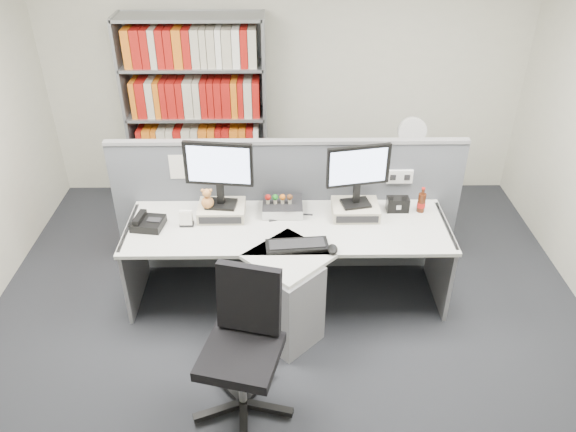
{
  "coord_description": "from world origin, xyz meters",
  "views": [
    {
      "loc": [
        -0.05,
        -2.97,
        3.21
      ],
      "look_at": [
        0.0,
        0.65,
        0.92
      ],
      "focal_mm": 35.18,
      "sensor_mm": 36.0,
      "label": 1
    }
  ],
  "objects_px": {
    "speaker": "(398,204)",
    "cola_bottle": "(421,203)",
    "desk": "(288,269)",
    "mouse": "(333,249)",
    "keyboard": "(297,245)",
    "shelving_unit": "(198,118)",
    "desk_fan": "(412,134)",
    "monitor_left": "(219,169)",
    "office_chair": "(244,341)",
    "desk_calendar": "(186,219)",
    "desk_phone": "(147,223)",
    "desktop_pc": "(283,207)",
    "filing_cabinet": "(404,192)",
    "monitor_right": "(358,171)"
  },
  "relations": [
    {
      "from": "shelving_unit",
      "to": "office_chair",
      "type": "height_order",
      "value": "shelving_unit"
    },
    {
      "from": "speaker",
      "to": "desk_fan",
      "type": "xyz_separation_m",
      "value": [
        0.28,
        0.95,
        0.21
      ]
    },
    {
      "from": "mouse",
      "to": "shelving_unit",
      "type": "xyz_separation_m",
      "value": [
        -1.23,
        1.98,
        0.23
      ]
    },
    {
      "from": "desk",
      "to": "monitor_right",
      "type": "bearing_deg",
      "value": 34.48
    },
    {
      "from": "desktop_pc",
      "to": "desk_calendar",
      "type": "xyz_separation_m",
      "value": [
        -0.77,
        -0.2,
        0.01
      ]
    },
    {
      "from": "speaker",
      "to": "cola_bottle",
      "type": "relative_size",
      "value": 0.82
    },
    {
      "from": "desk_calendar",
      "to": "desk_fan",
      "type": "relative_size",
      "value": 0.29
    },
    {
      "from": "desk_calendar",
      "to": "speaker",
      "type": "distance_m",
      "value": 1.74
    },
    {
      "from": "desktop_pc",
      "to": "office_chair",
      "type": "bearing_deg",
      "value": -100.99
    },
    {
      "from": "desk_phone",
      "to": "shelving_unit",
      "type": "xyz_separation_m",
      "value": [
        0.22,
        1.62,
        0.22
      ]
    },
    {
      "from": "keyboard",
      "to": "desk",
      "type": "bearing_deg",
      "value": 134.55
    },
    {
      "from": "desk_phone",
      "to": "desk_fan",
      "type": "height_order",
      "value": "desk_fan"
    },
    {
      "from": "mouse",
      "to": "cola_bottle",
      "type": "xyz_separation_m",
      "value": [
        0.78,
        0.57,
        0.06
      ]
    },
    {
      "from": "desktop_pc",
      "to": "speaker",
      "type": "xyz_separation_m",
      "value": [
        0.96,
        0.0,
        0.02
      ]
    },
    {
      "from": "desk_calendar",
      "to": "speaker",
      "type": "bearing_deg",
      "value": 6.68
    },
    {
      "from": "desktop_pc",
      "to": "desk_fan",
      "type": "relative_size",
      "value": 0.71
    },
    {
      "from": "monitor_right",
      "to": "desk_calendar",
      "type": "height_order",
      "value": "monitor_right"
    },
    {
      "from": "desk",
      "to": "monitor_left",
      "type": "bearing_deg",
      "value": 144.65
    },
    {
      "from": "monitor_right",
      "to": "desk_fan",
      "type": "bearing_deg",
      "value": 57.72
    },
    {
      "from": "desk",
      "to": "shelving_unit",
      "type": "xyz_separation_m",
      "value": [
        -0.9,
        1.85,
        0.52
      ]
    },
    {
      "from": "monitor_left",
      "to": "office_chair",
      "type": "relative_size",
      "value": 0.54
    },
    {
      "from": "desk_calendar",
      "to": "cola_bottle",
      "type": "height_order",
      "value": "cola_bottle"
    },
    {
      "from": "mouse",
      "to": "desk_fan",
      "type": "height_order",
      "value": "desk_fan"
    },
    {
      "from": "keyboard",
      "to": "shelving_unit",
      "type": "relative_size",
      "value": 0.24
    },
    {
      "from": "desktop_pc",
      "to": "office_chair",
      "type": "relative_size",
      "value": 0.32
    },
    {
      "from": "desk_calendar",
      "to": "filing_cabinet",
      "type": "xyz_separation_m",
      "value": [
        2.01,
        1.16,
        -0.43
      ]
    },
    {
      "from": "desk_phone",
      "to": "filing_cabinet",
      "type": "height_order",
      "value": "desk_phone"
    },
    {
      "from": "desk_phone",
      "to": "office_chair",
      "type": "height_order",
      "value": "office_chair"
    },
    {
      "from": "speaker",
      "to": "filing_cabinet",
      "type": "relative_size",
      "value": 0.26
    },
    {
      "from": "cola_bottle",
      "to": "filing_cabinet",
      "type": "height_order",
      "value": "cola_bottle"
    },
    {
      "from": "desk_fan",
      "to": "cola_bottle",
      "type": "bearing_deg",
      "value": -95.16
    },
    {
      "from": "desktop_pc",
      "to": "desk_calendar",
      "type": "distance_m",
      "value": 0.8
    },
    {
      "from": "keyboard",
      "to": "shelving_unit",
      "type": "distance_m",
      "value": 2.16
    },
    {
      "from": "monitor_right",
      "to": "desk_calendar",
      "type": "bearing_deg",
      "value": -174.2
    },
    {
      "from": "desk_calendar",
      "to": "shelving_unit",
      "type": "distance_m",
      "value": 1.62
    },
    {
      "from": "mouse",
      "to": "desk_phone",
      "type": "relative_size",
      "value": 0.46
    },
    {
      "from": "filing_cabinet",
      "to": "desk_phone",
      "type": "bearing_deg",
      "value": -153.14
    },
    {
      "from": "monitor_left",
      "to": "keyboard",
      "type": "bearing_deg",
      "value": -36.6
    },
    {
      "from": "monitor_right",
      "to": "speaker",
      "type": "bearing_deg",
      "value": 10.01
    },
    {
      "from": "desk_fan",
      "to": "desk_calendar",
      "type": "bearing_deg",
      "value": -150.16
    },
    {
      "from": "desk",
      "to": "desk_fan",
      "type": "xyz_separation_m",
      "value": [
        1.2,
        1.4,
        0.53
      ]
    },
    {
      "from": "desk_phone",
      "to": "mouse",
      "type": "bearing_deg",
      "value": -13.9
    },
    {
      "from": "keyboard",
      "to": "speaker",
      "type": "height_order",
      "value": "speaker"
    },
    {
      "from": "keyboard",
      "to": "desk_calendar",
      "type": "bearing_deg",
      "value": 160.48
    },
    {
      "from": "monitor_right",
      "to": "office_chair",
      "type": "relative_size",
      "value": 0.51
    },
    {
      "from": "keyboard",
      "to": "desk_fan",
      "type": "bearing_deg",
      "value": 52.29
    },
    {
      "from": "monitor_left",
      "to": "monitor_right",
      "type": "distance_m",
      "value": 1.1
    },
    {
      "from": "desk",
      "to": "desk_fan",
      "type": "distance_m",
      "value": 1.92
    },
    {
      "from": "desk_fan",
      "to": "mouse",
      "type": "bearing_deg",
      "value": -119.51
    },
    {
      "from": "desk",
      "to": "mouse",
      "type": "bearing_deg",
      "value": -22.19
    }
  ]
}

